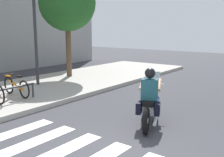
% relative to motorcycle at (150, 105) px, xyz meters
% --- Properties ---
extents(crosswalk_stripe_4, '(2.80, 0.40, 0.01)m').
position_rel_motorcycle_xyz_m(crosswalk_stripe_4, '(-2.87, 1.38, -0.46)').
color(crosswalk_stripe_4, white).
rests_on(crosswalk_stripe_4, ground).
extents(motorcycle, '(2.07, 1.03, 1.24)m').
position_rel_motorcycle_xyz_m(motorcycle, '(0.00, 0.00, 0.00)').
color(motorcycle, black).
rests_on(motorcycle, ground).
extents(rider, '(0.75, 0.69, 1.44)m').
position_rel_motorcycle_xyz_m(rider, '(-0.07, -0.03, 0.37)').
color(rider, '#1E4C59').
rests_on(rider, ground).
extents(bicycle_5, '(0.48, 1.61, 0.73)m').
position_rel_motorcycle_xyz_m(bicycle_5, '(-0.78, 4.63, 0.02)').
color(bicycle_5, black).
rests_on(bicycle_5, sidewalk).
extents(street_lamp, '(0.28, 0.28, 4.76)m').
position_rel_motorcycle_xyz_m(street_lamp, '(0.87, 5.63, 2.38)').
color(street_lamp, '#2D2D33').
rests_on(street_lamp, ground).
extents(tree_near_rack, '(2.61, 2.61, 4.86)m').
position_rel_motorcycle_xyz_m(tree_near_rack, '(3.01, 6.03, 3.07)').
color(tree_near_rack, brown).
rests_on(tree_near_rack, ground).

